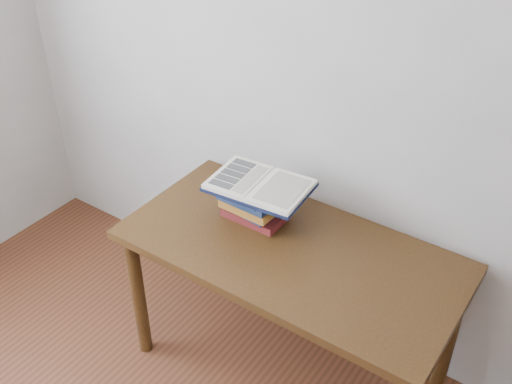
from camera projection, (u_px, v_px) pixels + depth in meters
The scene contains 3 objects.
desk at pixel (290, 267), 2.34m from camera, with size 1.31×0.66×0.70m.
book_stack at pixel (252, 202), 2.40m from camera, with size 0.26×0.19×0.15m.
open_book at pixel (260, 185), 2.34m from camera, with size 0.41×0.30×0.03m.
Camera 1 is at (0.94, -0.14, 2.18)m, focal length 42.00 mm.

